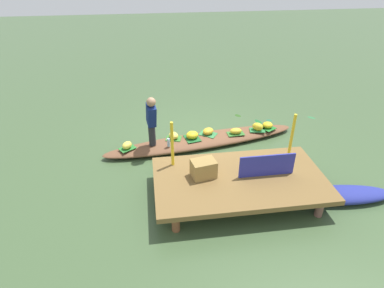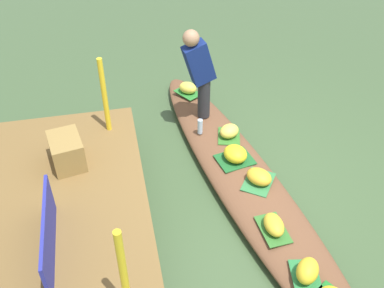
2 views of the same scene
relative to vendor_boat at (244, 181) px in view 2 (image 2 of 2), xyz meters
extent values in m
plane|color=#3E5834|center=(0.00, 0.00, -0.10)|extent=(40.00, 40.00, 0.00)
cube|color=brown|center=(-0.35, 2.04, 0.29)|extent=(3.20, 1.80, 0.10)
cylinder|color=brown|center=(0.93, 1.32, 0.07)|extent=(0.14, 0.14, 0.35)
cylinder|color=brown|center=(0.93, 2.76, 0.07)|extent=(0.14, 0.14, 0.35)
ellipsoid|color=brown|center=(0.00, 0.00, 0.00)|extent=(4.87, 1.52, 0.21)
cube|color=#1D5E29|center=(0.27, 0.04, 0.11)|extent=(0.41, 0.47, 0.01)
ellipsoid|color=yellow|center=(0.27, 0.04, 0.20)|extent=(0.37, 0.35, 0.18)
cube|color=#28783C|center=(-1.41, -0.13, 0.11)|extent=(0.42, 0.31, 0.01)
ellipsoid|color=yellow|center=(-1.41, -0.13, 0.21)|extent=(0.33, 0.32, 0.20)
cube|color=#2B7B30|center=(1.80, 0.30, 0.11)|extent=(0.43, 0.39, 0.01)
ellipsoid|color=#F4DB4E|center=(1.80, 0.30, 0.19)|extent=(0.30, 0.31, 0.16)
cube|color=#34702B|center=(-0.83, -0.04, 0.11)|extent=(0.43, 0.28, 0.01)
ellipsoid|color=gold|center=(-0.83, -0.04, 0.18)|extent=(0.30, 0.19, 0.14)
cube|color=#327B42|center=(-0.15, -0.11, 0.11)|extent=(0.50, 0.48, 0.01)
ellipsoid|color=gold|center=(-0.15, -0.11, 0.19)|extent=(0.37, 0.36, 0.16)
cube|color=#347229|center=(0.71, -0.01, 0.11)|extent=(0.41, 0.35, 0.01)
ellipsoid|color=#F7D751|center=(0.71, -0.01, 0.19)|extent=(0.31, 0.33, 0.16)
cylinder|color=#28282D|center=(1.22, 0.20, 0.38)|extent=(0.16, 0.16, 0.55)
cube|color=navy|center=(1.21, 0.28, 0.90)|extent=(0.25, 0.44, 0.58)
sphere|color=#9E7556|center=(1.19, 0.38, 1.25)|extent=(0.20, 0.20, 0.20)
cylinder|color=silver|center=(0.86, 0.33, 0.20)|extent=(0.06, 0.06, 0.20)
cube|color=#292E95|center=(-0.85, 2.04, 0.57)|extent=(1.06, 0.04, 0.44)
cylinder|color=yellow|center=(-1.55, 1.44, 0.81)|extent=(0.06, 0.06, 0.94)
cylinder|color=yellow|center=(0.85, 1.44, 0.81)|extent=(0.06, 0.06, 0.94)
cube|color=olive|center=(0.32, 1.91, 0.51)|extent=(0.49, 0.40, 0.34)
camera|label=1|loc=(1.22, 6.75, 3.97)|focal=30.33mm
camera|label=2|loc=(-3.53, 1.35, 3.59)|focal=42.21mm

